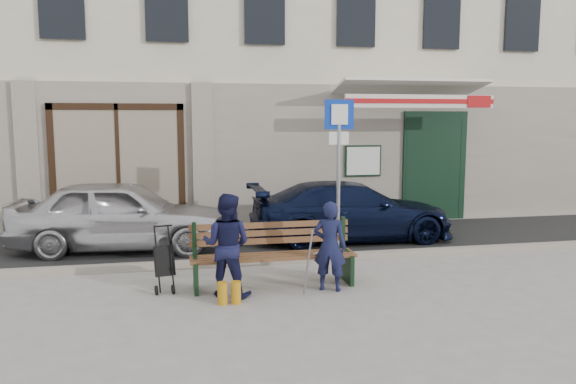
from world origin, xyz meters
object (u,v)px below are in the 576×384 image
object	(u,v)px
parking_sign	(339,152)
woman	(227,245)
car_silver	(121,215)
man	(330,246)
car_navy	(351,211)
stroller	(164,263)
bench	(270,256)

from	to	relation	value
parking_sign	woman	size ratio (longest dim) A/B	1.94
car_silver	man	bearing A→B (deg)	-129.12
car_navy	stroller	world-z (taller)	car_navy
woman	stroller	distance (m)	0.98
parking_sign	man	size ratio (longest dim) A/B	2.15
car_silver	stroller	world-z (taller)	car_silver
bench	car_navy	bearing A→B (deg)	52.54
car_silver	bench	distance (m)	3.64
car_navy	parking_sign	distance (m)	1.84
bench	woman	bearing A→B (deg)	-155.38
car_silver	man	world-z (taller)	car_silver
man	car_navy	bearing A→B (deg)	-89.00
bench	stroller	distance (m)	1.51
car_navy	man	distance (m)	3.39
bench	woman	world-z (taller)	woman
car_silver	car_navy	bearing A→B (deg)	-84.16
bench	car_silver	bearing A→B (deg)	129.66
man	stroller	size ratio (longest dim) A/B	1.39
bench	stroller	world-z (taller)	bench
car_navy	man	xyz separation A→B (m)	(-1.33, -3.12, 0.05)
parking_sign	man	world-z (taller)	parking_sign
car_navy	parking_sign	xyz separation A→B (m)	(-0.63, -1.19, 1.26)
woman	parking_sign	bearing A→B (deg)	-114.49
man	stroller	world-z (taller)	man
car_silver	parking_sign	bearing A→B (deg)	-101.48
bench	woman	size ratio (longest dim) A/B	1.69
car_silver	woman	distance (m)	3.51
man	stroller	xyz separation A→B (m)	(-2.30, 0.44, -0.23)
woman	man	bearing A→B (deg)	-157.68
bench	stroller	xyz separation A→B (m)	(-1.50, 0.09, -0.05)
parking_sign	bench	world-z (taller)	parking_sign
man	woman	bearing A→B (deg)	22.13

